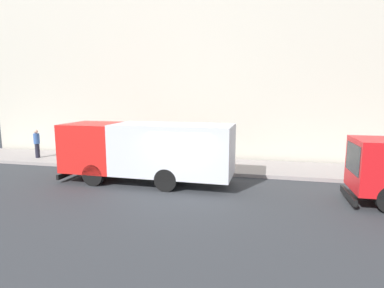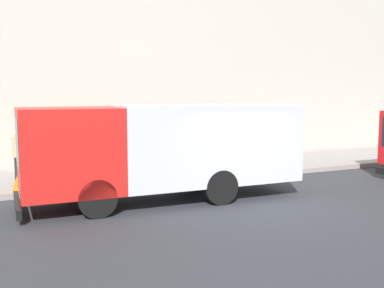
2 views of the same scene
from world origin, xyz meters
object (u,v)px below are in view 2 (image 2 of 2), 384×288
traffic_cone_orange (20,179)px  street_sign_post (131,138)px  large_utility_truck (164,146)px  pedestrian_walking (18,156)px

traffic_cone_orange → street_sign_post: (-0.06, -3.39, 1.08)m
large_utility_truck → street_sign_post: 2.20m
pedestrian_walking → traffic_cone_orange: (-1.04, 0.04, -0.56)m
large_utility_truck → traffic_cone_orange: (2.24, 3.69, -1.05)m
traffic_cone_orange → pedestrian_walking: bearing=-2.1°
large_utility_truck → pedestrian_walking: size_ratio=4.67×
large_utility_truck → pedestrian_walking: large_utility_truck is taller
traffic_cone_orange → street_sign_post: street_sign_post is taller
pedestrian_walking → street_sign_post: 3.57m
pedestrian_walking → traffic_cone_orange: size_ratio=2.58×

